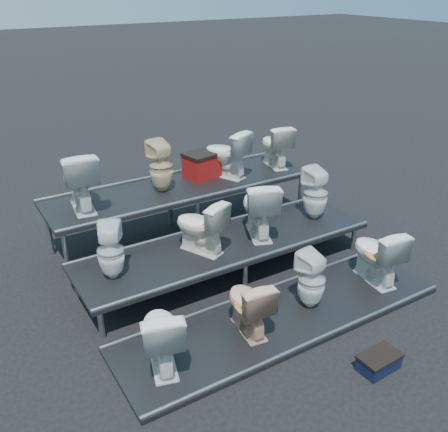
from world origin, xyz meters
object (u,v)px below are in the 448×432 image
toilet_5 (200,226)px  toilet_7 (316,193)px  toilet_11 (275,145)px  step_stool (379,363)px  toilet_1 (248,304)px  toilet_3 (377,254)px  toilet_9 (161,166)px  toilet_2 (312,280)px  toilet_10 (226,154)px  toilet_8 (79,180)px  toilet_4 (111,251)px  toilet_0 (161,335)px  red_crate (202,167)px  toilet_6 (259,207)px

toilet_5 → toilet_7: size_ratio=0.92×
toilet_11 → step_stool: bearing=81.3°
toilet_1 → toilet_3: bearing=-172.8°
toilet_7 → toilet_9: (-1.91, 1.30, 0.39)m
toilet_2 → toilet_10: 2.75m
toilet_7 → toilet_8: 3.42m
toilet_3 → toilet_4: size_ratio=1.11×
toilet_1 → toilet_0: bearing=7.2°
red_crate → toilet_0: bearing=-137.6°
toilet_1 → toilet_6: toilet_6 is taller
red_crate → toilet_10: bearing=-35.1°
toilet_1 → toilet_8: toilet_8 is taller
toilet_2 → toilet_5: toilet_5 is taller
toilet_9 → toilet_10: (1.13, 0.00, -0.01)m
toilet_0 → toilet_6: size_ratio=0.93×
toilet_7 → step_stool: (-1.22, -2.51, -0.78)m
toilet_5 → toilet_10: (1.20, 1.30, 0.42)m
toilet_6 → toilet_7: 1.04m
toilet_1 → toilet_6: 1.73m
toilet_3 → toilet_0: bearing=7.7°
toilet_1 → toilet_5: toilet_5 is taller
toilet_1 → red_crate: size_ratio=1.41×
toilet_4 → step_stool: size_ratio=1.63×
toilet_8 → toilet_11: toilet_8 is taller
toilet_10 → red_crate: (-0.36, 0.16, -0.20)m
toilet_11 → toilet_2: bearing=74.3°
toilet_1 → step_stool: toilet_1 is taller
toilet_10 → toilet_11: (0.98, 0.00, -0.02)m
toilet_4 → step_stool: toilet_4 is taller
toilet_2 → toilet_9: size_ratio=0.96×
toilet_9 → toilet_0: bearing=57.8°
toilet_1 → toilet_10: bearing=-109.4°
toilet_4 → toilet_5: 1.23m
toilet_1 → toilet_9: 2.74m
toilet_2 → toilet_6: 1.38m
toilet_8 → step_stool: toilet_8 is taller
toilet_0 → toilet_11: 4.33m
toilet_1 → toilet_8: 2.94m
step_stool → toilet_5: bearing=104.9°
toilet_7 → step_stool: toilet_7 is taller
toilet_0 → toilet_9: toilet_9 is taller
toilet_1 → toilet_6: size_ratio=0.86×
toilet_8 → toilet_10: (2.36, 0.00, -0.04)m
toilet_7 → toilet_9: bearing=-34.4°
toilet_6 → toilet_8: (-2.09, 1.30, 0.40)m
toilet_1 → toilet_7: size_ratio=0.90×
red_crate → toilet_5: bearing=-131.2°
toilet_10 → toilet_6: bearing=55.3°
toilet_6 → toilet_8: toilet_8 is taller
toilet_0 → toilet_6: 2.53m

